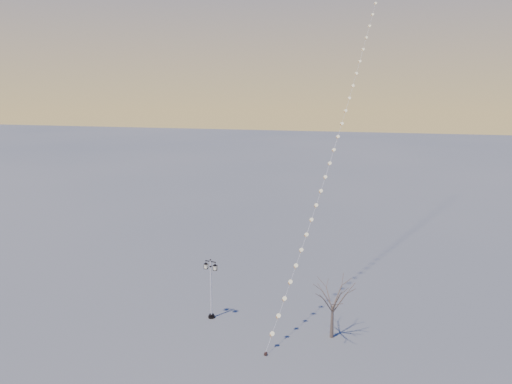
% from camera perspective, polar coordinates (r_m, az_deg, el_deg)
% --- Properties ---
extents(ground, '(300.00, 300.00, 0.00)m').
position_cam_1_polar(ground, '(33.25, -2.15, -16.85)').
color(ground, '#595B5A').
rests_on(ground, ground).
extents(street_lamp, '(1.09, 0.52, 4.36)m').
position_cam_1_polar(street_lamp, '(35.49, -5.17, -10.62)').
color(street_lamp, black).
rests_on(street_lamp, ground).
extents(bare_tree, '(2.40, 2.40, 3.98)m').
position_cam_1_polar(bare_tree, '(33.02, 8.78, -11.86)').
color(bare_tree, brown).
rests_on(bare_tree, ground).
extents(kite_train, '(8.56, 36.81, 39.15)m').
position_cam_1_polar(kite_train, '(45.21, 11.54, 16.17)').
color(kite_train, black).
rests_on(kite_train, ground).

